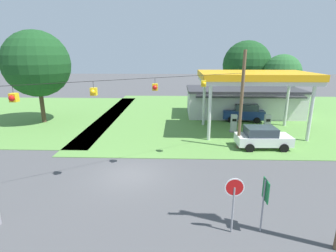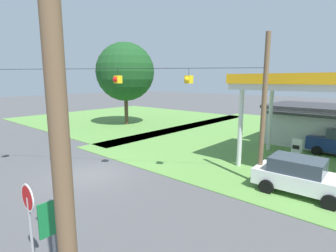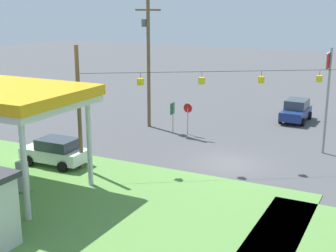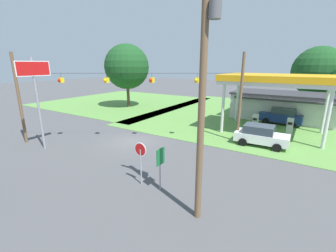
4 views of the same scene
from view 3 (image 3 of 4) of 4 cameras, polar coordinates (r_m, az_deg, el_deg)
name	(u,v)px [view 3 (image 3 of 4)]	position (r m, az deg, el deg)	size (l,w,h in m)	color
ground_plane	(229,164)	(30.01, 7.43, -4.56)	(160.00, 160.00, 0.00)	#4C4C4F
fuel_pump_near	(23,178)	(26.25, -17.29, -6.05)	(0.71, 0.56, 1.72)	gray
car_at_pumps_front	(56,151)	(30.08, -13.55, -3.02)	(4.24, 2.21, 1.73)	white
car_on_crossroad	(296,110)	(41.85, 15.35, 1.86)	(2.19, 4.39, 1.89)	navy
stop_sign_roadside	(188,112)	(36.00, 2.43, 1.76)	(0.80, 0.08, 2.50)	#99999E
stop_sign_overhead	(328,78)	(32.44, 18.94, 5.58)	(0.22, 2.49, 7.13)	gray
route_sign	(173,112)	(36.47, 0.56, 1.78)	(0.10, 0.70, 2.40)	gray
utility_pole_main	(148,57)	(37.87, -2.45, 8.34)	(2.20, 0.44, 10.20)	brown
signal_span_gantry	(231,100)	(28.95, 7.71, 3.21)	(15.72, 10.24, 7.54)	brown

